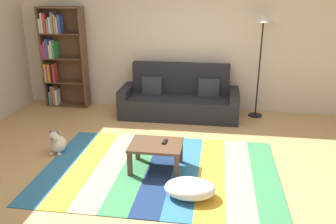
% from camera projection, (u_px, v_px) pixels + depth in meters
% --- Properties ---
extents(ground_plane, '(14.00, 14.00, 0.00)m').
position_uv_depth(ground_plane, '(165.00, 164.00, 5.06)').
color(ground_plane, tan).
extents(back_wall, '(6.80, 0.10, 2.70)m').
position_uv_depth(back_wall, '(184.00, 43.00, 6.97)').
color(back_wall, beige).
rests_on(back_wall, ground_plane).
extents(rug, '(3.23, 2.23, 0.01)m').
position_uv_depth(rug, '(160.00, 170.00, 4.88)').
color(rug, teal).
rests_on(rug, ground_plane).
extents(couch, '(2.26, 0.80, 1.00)m').
position_uv_depth(couch, '(179.00, 99.00, 6.83)').
color(couch, black).
rests_on(couch, ground_plane).
extents(bookshelf, '(0.90, 0.28, 2.03)m').
position_uv_depth(bookshelf, '(59.00, 56.00, 7.19)').
color(bookshelf, brown).
rests_on(bookshelf, ground_plane).
extents(coffee_table, '(0.71, 0.55, 0.37)m').
position_uv_depth(coffee_table, '(156.00, 148.00, 4.82)').
color(coffee_table, '#513826').
rests_on(coffee_table, rug).
extents(pouf, '(0.62, 0.43, 0.22)m').
position_uv_depth(pouf, '(190.00, 189.00, 4.23)').
color(pouf, white).
rests_on(pouf, rug).
extents(dog, '(0.22, 0.35, 0.40)m').
position_uv_depth(dog, '(58.00, 143.00, 5.35)').
color(dog, beige).
rests_on(dog, ground_plane).
extents(standing_lamp, '(0.32, 0.32, 1.94)m').
position_uv_depth(standing_lamp, '(262.00, 32.00, 6.37)').
color(standing_lamp, black).
rests_on(standing_lamp, ground_plane).
extents(tv_remote, '(0.07, 0.15, 0.02)m').
position_uv_depth(tv_remote, '(165.00, 142.00, 4.84)').
color(tv_remote, black).
rests_on(tv_remote, coffee_table).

